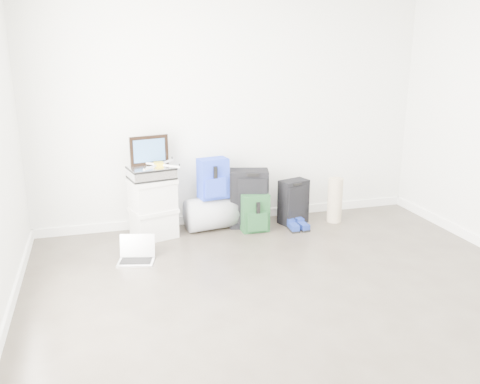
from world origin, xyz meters
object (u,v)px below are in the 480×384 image
object	(u,v)px
boxes_stack	(153,208)
duffel_bag	(213,213)
laptop	(137,255)
briefcase	(151,173)
large_suitcase	(249,199)
carry_on	(294,202)

from	to	relation	value
boxes_stack	duffel_bag	xyz separation A→B (m)	(0.67, 0.07, -0.14)
duffel_bag	laptop	distance (m)	1.14
briefcase	large_suitcase	size ratio (longest dim) A/B	0.68
carry_on	laptop	size ratio (longest dim) A/B	1.33
duffel_bag	carry_on	bearing A→B (deg)	-11.96
boxes_stack	carry_on	distance (m)	1.62
briefcase	duffel_bag	size ratio (longest dim) A/B	0.75
carry_on	laptop	bearing A→B (deg)	179.81
briefcase	laptop	xyz separation A→B (m)	(-0.24, -0.60, -0.66)
briefcase	duffel_bag	distance (m)	0.86
briefcase	carry_on	size ratio (longest dim) A/B	0.88
carry_on	laptop	distance (m)	1.96
boxes_stack	laptop	distance (m)	0.70
boxes_stack	laptop	xyz separation A→B (m)	(-0.24, -0.60, -0.27)
briefcase	large_suitcase	bearing A→B (deg)	-9.96
briefcase	laptop	size ratio (longest dim) A/B	1.17
briefcase	carry_on	bearing A→B (deg)	-11.39
large_suitcase	boxes_stack	bearing A→B (deg)	-164.18
duffel_bag	carry_on	distance (m)	0.95
boxes_stack	laptop	bearing A→B (deg)	-128.02
boxes_stack	briefcase	xyz separation A→B (m)	(0.00, 0.00, 0.39)
carry_on	large_suitcase	bearing A→B (deg)	159.08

